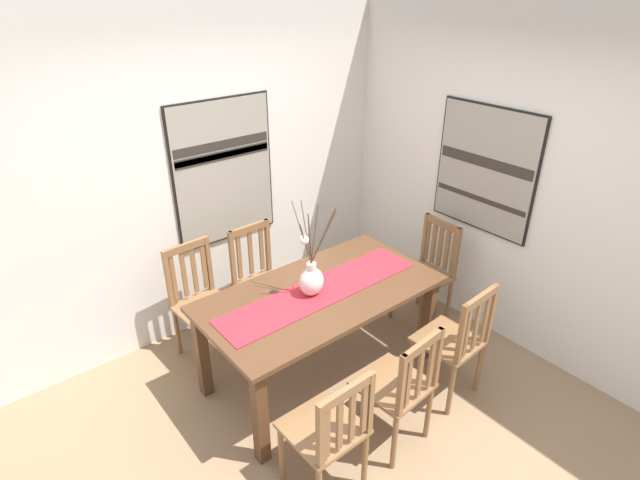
# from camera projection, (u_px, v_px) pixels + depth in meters

# --- Properties ---
(ground_plane) EXTENTS (6.40, 6.40, 0.03)m
(ground_plane) POSITION_uv_depth(u_px,v_px,m) (346.00, 438.00, 3.46)
(ground_plane) COLOR #8E7051
(wall_back) EXTENTS (6.40, 0.12, 2.70)m
(wall_back) POSITION_uv_depth(u_px,v_px,m) (198.00, 177.00, 4.11)
(wall_back) COLOR silver
(wall_back) RESTS_ON ground_plane
(wall_side) EXTENTS (0.12, 6.40, 2.70)m
(wall_side) POSITION_uv_depth(u_px,v_px,m) (531.00, 190.00, 3.87)
(wall_side) COLOR silver
(wall_side) RESTS_ON ground_plane
(dining_table) EXTENTS (1.76, 0.93, 0.78)m
(dining_table) POSITION_uv_depth(u_px,v_px,m) (321.00, 304.00, 3.71)
(dining_table) COLOR #51331E
(dining_table) RESTS_ON ground_plane
(table_runner) EXTENTS (1.62, 0.36, 0.01)m
(table_runner) POSITION_uv_depth(u_px,v_px,m) (321.00, 291.00, 3.65)
(table_runner) COLOR #B7232D
(table_runner) RESTS_ON dining_table
(centerpiece_vase) EXTENTS (0.26, 0.29, 0.72)m
(centerpiece_vase) POSITION_uv_depth(u_px,v_px,m) (311.00, 278.00, 3.56)
(centerpiece_vase) COLOR silver
(centerpiece_vase) RESTS_ON dining_table
(chair_0) EXTENTS (0.44, 0.44, 0.95)m
(chair_0) POSITION_uv_depth(u_px,v_px,m) (456.00, 341.00, 3.60)
(chair_0) COLOR brown
(chair_0) RESTS_ON ground_plane
(chair_1) EXTENTS (0.45, 0.45, 0.93)m
(chair_1) POSITION_uv_depth(u_px,v_px,m) (399.00, 386.00, 3.21)
(chair_1) COLOR brown
(chair_1) RESTS_ON ground_plane
(chair_2) EXTENTS (0.43, 0.43, 0.92)m
(chair_2) POSITION_uv_depth(u_px,v_px,m) (329.00, 431.00, 2.89)
(chair_2) COLOR brown
(chair_2) RESTS_ON ground_plane
(chair_3) EXTENTS (0.44, 0.44, 0.95)m
(chair_3) POSITION_uv_depth(u_px,v_px,m) (428.00, 270.00, 4.44)
(chair_3) COLOR brown
(chair_3) RESTS_ON ground_plane
(chair_4) EXTENTS (0.44, 0.44, 0.97)m
(chair_4) POSITION_uv_depth(u_px,v_px,m) (200.00, 300.00, 4.02)
(chair_4) COLOR brown
(chair_4) RESTS_ON ground_plane
(chair_5) EXTENTS (0.43, 0.43, 0.97)m
(chair_5) POSITION_uv_depth(u_px,v_px,m) (261.00, 280.00, 4.30)
(chair_5) COLOR brown
(chair_5) RESTS_ON ground_plane
(painting_on_back_wall) EXTENTS (0.91, 0.05, 1.21)m
(painting_on_back_wall) POSITION_uv_depth(u_px,v_px,m) (224.00, 171.00, 4.16)
(painting_on_back_wall) COLOR black
(painting_on_side_wall) EXTENTS (0.05, 0.90, 1.03)m
(painting_on_side_wall) POSITION_uv_depth(u_px,v_px,m) (485.00, 170.00, 4.06)
(painting_on_side_wall) COLOR black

